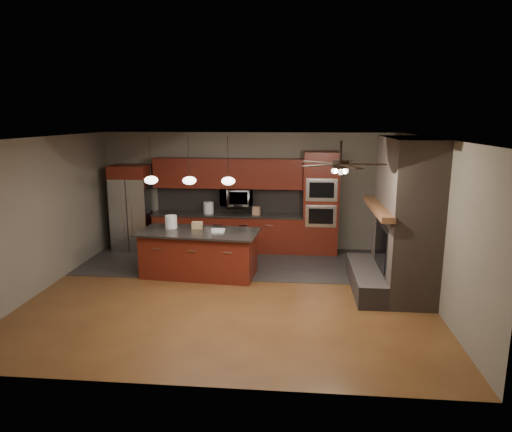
# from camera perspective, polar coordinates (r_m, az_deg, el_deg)

# --- Properties ---
(ground) EXTENTS (7.00, 7.00, 0.00)m
(ground) POSITION_cam_1_polar(r_m,az_deg,el_deg) (8.48, -3.02, -9.53)
(ground) COLOR brown
(ground) RESTS_ON ground
(ceiling) EXTENTS (7.00, 6.00, 0.02)m
(ceiling) POSITION_cam_1_polar(r_m,az_deg,el_deg) (7.88, -3.25, 9.74)
(ceiling) COLOR white
(ceiling) RESTS_ON back_wall
(back_wall) EXTENTS (7.00, 0.02, 2.80)m
(back_wall) POSITION_cam_1_polar(r_m,az_deg,el_deg) (10.99, -0.87, 3.11)
(back_wall) COLOR #6F6759
(back_wall) RESTS_ON ground
(right_wall) EXTENTS (0.02, 6.00, 2.80)m
(right_wall) POSITION_cam_1_polar(r_m,az_deg,el_deg) (8.32, 21.47, -0.71)
(right_wall) COLOR #6F6759
(right_wall) RESTS_ON ground
(left_wall) EXTENTS (0.02, 6.00, 2.80)m
(left_wall) POSITION_cam_1_polar(r_m,az_deg,el_deg) (9.24, -25.13, 0.20)
(left_wall) COLOR #6F6759
(left_wall) RESTS_ON ground
(slate_tile_patch) EXTENTS (7.00, 2.40, 0.01)m
(slate_tile_patch) POSITION_cam_1_polar(r_m,az_deg,el_deg) (10.16, -1.56, -5.76)
(slate_tile_patch) COLOR #2D2B29
(slate_tile_patch) RESTS_ON ground
(fireplace_column) EXTENTS (1.30, 2.10, 2.80)m
(fireplace_column) POSITION_cam_1_polar(r_m,az_deg,el_deg) (8.60, 17.74, -0.73)
(fireplace_column) COLOR brown
(fireplace_column) RESTS_ON ground
(back_cabinetry) EXTENTS (3.59, 0.64, 2.20)m
(back_cabinetry) POSITION_cam_1_polar(r_m,az_deg,el_deg) (10.90, -3.48, 0.30)
(back_cabinetry) COLOR #5E1B11
(back_cabinetry) RESTS_ON ground
(oven_tower) EXTENTS (0.80, 0.63, 2.38)m
(oven_tower) POSITION_cam_1_polar(r_m,az_deg,el_deg) (10.68, 8.07, 1.59)
(oven_tower) COLOR #5E1B11
(oven_tower) RESTS_ON ground
(microwave) EXTENTS (0.73, 0.41, 0.50)m
(microwave) POSITION_cam_1_polar(r_m,az_deg,el_deg) (10.80, -2.46, 2.40)
(microwave) COLOR silver
(microwave) RESTS_ON back_cabinetry
(refrigerator) EXTENTS (0.87, 0.75, 2.04)m
(refrigerator) POSITION_cam_1_polar(r_m,az_deg,el_deg) (11.33, -15.22, 1.01)
(refrigerator) COLOR silver
(refrigerator) RESTS_ON ground
(kitchen_island) EXTENTS (2.45, 1.27, 0.92)m
(kitchen_island) POSITION_cam_1_polar(r_m,az_deg,el_deg) (9.28, -7.11, -4.62)
(kitchen_island) COLOR #5E1B11
(kitchen_island) RESTS_ON ground
(white_bucket) EXTENTS (0.27, 0.27, 0.26)m
(white_bucket) POSITION_cam_1_polar(r_m,az_deg,el_deg) (9.48, -10.57, -0.73)
(white_bucket) COLOR white
(white_bucket) RESTS_ON kitchen_island
(paint_can) EXTENTS (0.18, 0.18, 0.10)m
(paint_can) POSITION_cam_1_polar(r_m,az_deg,el_deg) (8.99, -5.98, -1.79)
(paint_can) COLOR #AEAEB3
(paint_can) RESTS_ON kitchen_island
(paint_tray) EXTENTS (0.40, 0.29, 0.04)m
(paint_tray) POSITION_cam_1_polar(r_m,az_deg,el_deg) (9.09, -5.16, -1.83)
(paint_tray) COLOR silver
(paint_tray) RESTS_ON kitchen_island
(cardboard_box) EXTENTS (0.23, 0.18, 0.14)m
(cardboard_box) POSITION_cam_1_polar(r_m,az_deg,el_deg) (9.37, -7.36, -1.15)
(cardboard_box) COLOR tan
(cardboard_box) RESTS_ON kitchen_island
(counter_bucket) EXTENTS (0.30, 0.30, 0.27)m
(counter_bucket) POSITION_cam_1_polar(r_m,az_deg,el_deg) (10.90, -5.95, 1.03)
(counter_bucket) COLOR white
(counter_bucket) RESTS_ON back_cabinetry
(counter_box) EXTENTS (0.20, 0.17, 0.19)m
(counter_box) POSITION_cam_1_polar(r_m,az_deg,el_deg) (10.70, 0.06, 0.66)
(counter_box) COLOR #A97957
(counter_box) RESTS_ON back_cabinetry
(pendant_left) EXTENTS (0.26, 0.26, 0.92)m
(pendant_left) POSITION_cam_1_polar(r_m,az_deg,el_deg) (9.02, -12.98, 4.43)
(pendant_left) COLOR black
(pendant_left) RESTS_ON ceiling
(pendant_center) EXTENTS (0.26, 0.26, 0.92)m
(pendant_center) POSITION_cam_1_polar(r_m,az_deg,el_deg) (8.82, -8.33, 4.44)
(pendant_center) COLOR black
(pendant_center) RESTS_ON ceiling
(pendant_right) EXTENTS (0.26, 0.26, 0.92)m
(pendant_right) POSITION_cam_1_polar(r_m,az_deg,el_deg) (8.67, -3.49, 4.41)
(pendant_right) COLOR black
(pendant_right) RESTS_ON ceiling
(ceiling_fan) EXTENTS (1.27, 1.33, 0.41)m
(ceiling_fan) POSITION_cam_1_polar(r_m,az_deg,el_deg) (7.05, 10.51, 6.47)
(ceiling_fan) COLOR black
(ceiling_fan) RESTS_ON ceiling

